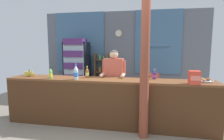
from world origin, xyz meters
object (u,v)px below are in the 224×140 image
object	(u,v)px
soda_bottle_iced_tea	(87,73)
snack_box_crackers	(194,77)
soda_bottle_water	(76,73)
banana_bunch	(30,74)
timber_post	(145,63)
stall_counter	(106,98)
bottle_shelf_rack	(102,73)
shopkeeper	(114,76)
soda_bottle_grape_soda	(154,75)
soda_bottle_lime_soda	(51,73)
plastic_lawn_chair	(150,85)
pastry_tray	(202,80)
drink_fridge	(77,65)

from	to	relation	value
soda_bottle_iced_tea	snack_box_crackers	bearing A→B (deg)	-8.40
soda_bottle_water	banana_bunch	bearing A→B (deg)	172.00
banana_bunch	timber_post	bearing A→B (deg)	-9.06
stall_counter	banana_bunch	size ratio (longest dim) A/B	15.78
bottle_shelf_rack	banana_bunch	size ratio (longest dim) A/B	5.21
soda_bottle_water	shopkeeper	bearing A→B (deg)	40.26
soda_bottle_grape_soda	soda_bottle_lime_soda	bearing A→B (deg)	-171.65
plastic_lawn_chair	soda_bottle_grape_soda	xyz separation A→B (m)	(0.03, -1.67, 0.56)
timber_post	shopkeeper	size ratio (longest dim) A/B	1.82
timber_post	pastry_tray	size ratio (longest dim) A/B	7.08
stall_counter	shopkeeper	size ratio (longest dim) A/B	2.74
drink_fridge	snack_box_crackers	xyz separation A→B (m)	(3.08, -2.29, 0.05)
soda_bottle_lime_soda	snack_box_crackers	size ratio (longest dim) A/B	1.04
stall_counter	soda_bottle_iced_tea	xyz separation A→B (m)	(-0.46, 0.22, 0.47)
soda_bottle_lime_soda	banana_bunch	size ratio (longest dim) A/B	0.90
plastic_lawn_chair	banana_bunch	size ratio (longest dim) A/B	3.22
soda_bottle_lime_soda	soda_bottle_iced_tea	xyz separation A→B (m)	(0.71, 0.24, 0.00)
soda_bottle_water	soda_bottle_lime_soda	xyz separation A→B (m)	(-0.56, 0.01, -0.03)
soda_bottle_grape_soda	soda_bottle_lime_soda	world-z (taller)	soda_bottle_lime_soda
shopkeeper	timber_post	bearing A→B (deg)	-49.69
timber_post	snack_box_crackers	size ratio (longest dim) A/B	12.07
bottle_shelf_rack	shopkeeper	distance (m)	2.15
soda_bottle_grape_soda	shopkeeper	bearing A→B (deg)	164.41
snack_box_crackers	pastry_tray	xyz separation A→B (m)	(0.22, 0.31, -0.10)
soda_bottle_lime_soda	pastry_tray	world-z (taller)	soda_bottle_lime_soda
drink_fridge	soda_bottle_water	world-z (taller)	drink_fridge
stall_counter	drink_fridge	distance (m)	2.70
soda_bottle_lime_soda	pastry_tray	distance (m)	2.99
bottle_shelf_rack	plastic_lawn_chair	world-z (taller)	bottle_shelf_rack
plastic_lawn_chair	soda_bottle_iced_tea	bearing A→B (deg)	-128.13
plastic_lawn_chair	snack_box_crackers	world-z (taller)	snack_box_crackers
soda_bottle_grape_soda	pastry_tray	xyz separation A→B (m)	(0.88, -0.06, -0.07)
soda_bottle_iced_tea	banana_bunch	bearing A→B (deg)	-176.13
plastic_lawn_chair	soda_bottle_iced_tea	distance (m)	2.29
soda_bottle_water	soda_bottle_lime_soda	bearing A→B (deg)	178.72
bottle_shelf_rack	soda_bottle_lime_soda	size ratio (longest dim) A/B	5.76
drink_fridge	shopkeeper	distance (m)	2.28
soda_bottle_iced_tea	pastry_tray	distance (m)	2.28
timber_post	soda_bottle_grape_soda	xyz separation A→B (m)	(0.20, 0.56, -0.29)
stall_counter	soda_bottle_water	xyz separation A→B (m)	(-0.61, -0.03, 0.50)
bottle_shelf_rack	soda_bottle_grape_soda	distance (m)	2.80
pastry_tray	banana_bunch	distance (m)	3.57
drink_fridge	shopkeeper	world-z (taller)	drink_fridge
shopkeeper	bottle_shelf_rack	bearing A→B (deg)	111.02
drink_fridge	bottle_shelf_rack	world-z (taller)	drink_fridge
timber_post	soda_bottle_iced_tea	bearing A→B (deg)	157.90
soda_bottle_water	soda_bottle_lime_soda	world-z (taller)	soda_bottle_water
drink_fridge	soda_bottle_iced_tea	xyz separation A→B (m)	(1.03, -1.99, 0.04)
drink_fridge	plastic_lawn_chair	xyz separation A→B (m)	(2.40, -0.25, -0.54)
shopkeeper	soda_bottle_iced_tea	size ratio (longest dim) A/B	6.32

